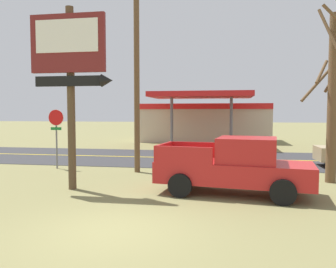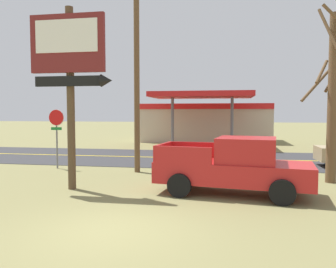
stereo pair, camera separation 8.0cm
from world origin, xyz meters
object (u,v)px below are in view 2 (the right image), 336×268
stop_sign (56,128)px  utility_pole (137,60)px  gas_station (206,121)px  motel_sign (70,65)px  pickup_red_parked_on_lawn (235,166)px  bare_tree (333,91)px

stop_sign → utility_pole: size_ratio=0.30×
utility_pole → gas_station: (2.10, 17.81, -3.27)m
motel_sign → utility_pole: bearing=71.2°
gas_station → pickup_red_parked_on_lawn: size_ratio=2.22×
motel_sign → pickup_red_parked_on_lawn: 6.79m
stop_sign → pickup_red_parked_on_lawn: size_ratio=0.54×
bare_tree → gas_station: size_ratio=0.58×
utility_pole → gas_station: size_ratio=0.82×
motel_sign → bare_tree: size_ratio=0.94×
motel_sign → stop_sign: 5.70m
motel_sign → bare_tree: bare_tree is taller
stop_sign → utility_pole: bearing=-3.8°
bare_tree → stop_sign: bearing=174.2°
stop_sign → pickup_red_parked_on_lawn: stop_sign is taller
pickup_red_parked_on_lawn → gas_station: bearing=96.2°
stop_sign → utility_pole: (4.22, -0.28, 3.19)m
utility_pole → pickup_red_parked_on_lawn: utility_pole is taller
bare_tree → utility_pole: bearing=173.2°
motel_sign → gas_station: motel_sign is taller
motel_sign → utility_pole: 4.27m
pickup_red_parked_on_lawn → utility_pole: bearing=140.5°
motel_sign → utility_pole: (1.36, 3.99, 0.71)m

